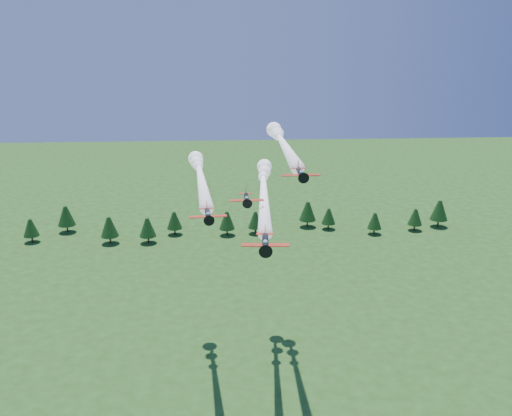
{
  "coord_description": "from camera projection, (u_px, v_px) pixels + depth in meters",
  "views": [
    {
      "loc": [
        -5.08,
        -95.13,
        76.17
      ],
      "look_at": [
        0.58,
        0.0,
        45.74
      ],
      "focal_mm": 40.0,
      "sensor_mm": 36.0,
      "label": 1
    }
  ],
  "objects": [
    {
      "name": "plane_slot",
      "position": [
        247.0,
        198.0,
        108.24
      ],
      "size": [
        6.55,
        7.17,
        2.32
      ],
      "rotation": [
        0.0,
        0.0,
        0.0
      ],
      "color": "black",
      "rests_on": "ground"
    },
    {
      "name": "treeline",
      "position": [
        239.0,
        219.0,
        217.35
      ],
      "size": [
        162.35,
        20.5,
        10.83
      ],
      "color": "#382314",
      "rests_on": "ground"
    },
    {
      "name": "plane_left",
      "position": [
        200.0,
        175.0,
        124.79
      ],
      "size": [
        8.74,
        49.2,
        3.7
      ],
      "rotation": [
        0.0,
        0.0,
        0.08
      ],
      "color": "black",
      "rests_on": "ground"
    },
    {
      "name": "plane_right",
      "position": [
        283.0,
        143.0,
        125.96
      ],
      "size": [
        6.81,
        49.03,
        3.7
      ],
      "rotation": [
        0.0,
        0.0,
        0.01
      ],
      "color": "black",
      "rests_on": "ground"
    },
    {
      "name": "plane_lead",
      "position": [
        264.0,
        189.0,
        124.0
      ],
      "size": [
        9.17,
        58.56,
        3.7
      ],
      "rotation": [
        0.0,
        0.0,
        -0.06
      ],
      "color": "black",
      "rests_on": "ground"
    }
  ]
}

